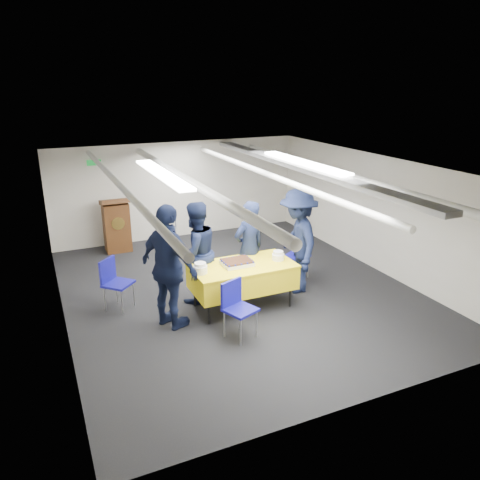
# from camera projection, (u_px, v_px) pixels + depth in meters

# --- Properties ---
(ground) EXTENTS (7.00, 7.00, 0.00)m
(ground) POSITION_uv_depth(u_px,v_px,m) (238.00, 290.00, 8.60)
(ground) COLOR black
(ground) RESTS_ON ground
(room_shell) EXTENTS (6.00, 7.00, 2.30)m
(room_shell) POSITION_uv_depth(u_px,v_px,m) (233.00, 189.00, 8.40)
(room_shell) COLOR beige
(room_shell) RESTS_ON ground
(serving_table) EXTENTS (1.72, 0.91, 0.77)m
(serving_table) POSITION_uv_depth(u_px,v_px,m) (243.00, 276.00, 7.82)
(serving_table) COLOR black
(serving_table) RESTS_ON ground
(sheet_cake) EXTENTS (0.50, 0.39, 0.09)m
(sheet_cake) POSITION_uv_depth(u_px,v_px,m) (237.00, 262.00, 7.73)
(sheet_cake) COLOR white
(sheet_cake) RESTS_ON serving_table
(plate_stack_left) EXTENTS (0.23, 0.23, 0.17)m
(plate_stack_left) POSITION_uv_depth(u_px,v_px,m) (200.00, 268.00, 7.39)
(plate_stack_left) COLOR white
(plate_stack_left) RESTS_ON serving_table
(plate_stack_right) EXTENTS (0.21, 0.21, 0.16)m
(plate_stack_right) POSITION_uv_depth(u_px,v_px,m) (278.00, 256.00, 7.93)
(plate_stack_right) COLOR white
(plate_stack_right) RESTS_ON serving_table
(podium) EXTENTS (0.62, 0.53, 1.25)m
(podium) POSITION_uv_depth(u_px,v_px,m) (117.00, 224.00, 10.41)
(podium) COLOR #5B3216
(podium) RESTS_ON ground
(chair_near) EXTENTS (0.55, 0.55, 0.87)m
(chair_near) POSITION_uv_depth(u_px,v_px,m) (236.00, 303.00, 6.94)
(chair_near) COLOR gray
(chair_near) RESTS_ON ground
(chair_right) EXTENTS (0.57, 0.57, 0.87)m
(chair_right) POSITION_uv_depth(u_px,v_px,m) (299.00, 251.00, 9.03)
(chair_right) COLOR gray
(chair_right) RESTS_ON ground
(chair_left) EXTENTS (0.59, 0.59, 0.87)m
(chair_left) POSITION_uv_depth(u_px,v_px,m) (114.00, 279.00, 7.80)
(chair_left) COLOR gray
(chair_left) RESTS_ON ground
(sailor_a) EXTENTS (0.70, 0.53, 1.71)m
(sailor_a) POSITION_uv_depth(u_px,v_px,m) (249.00, 248.00, 8.26)
(sailor_a) COLOR black
(sailor_a) RESTS_ON ground
(sailor_b) EXTENTS (1.01, 0.87, 1.77)m
(sailor_b) POSITION_uv_depth(u_px,v_px,m) (195.00, 253.00, 7.95)
(sailor_b) COLOR black
(sailor_b) RESTS_ON ground
(sailor_c) EXTENTS (0.94, 1.25, 1.97)m
(sailor_c) POSITION_uv_depth(u_px,v_px,m) (169.00, 268.00, 7.06)
(sailor_c) COLOR black
(sailor_c) RESTS_ON ground
(sailor_d) EXTENTS (0.96, 1.35, 1.90)m
(sailor_d) POSITION_uv_depth(u_px,v_px,m) (298.00, 241.00, 8.33)
(sailor_d) COLOR black
(sailor_d) RESTS_ON ground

